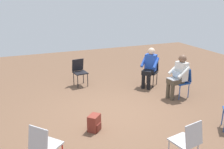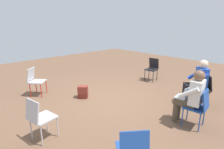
{
  "view_description": "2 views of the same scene",
  "coord_description": "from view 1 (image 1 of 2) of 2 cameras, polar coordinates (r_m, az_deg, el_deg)",
  "views": [
    {
      "loc": [
        5.11,
        -2.17,
        2.82
      ],
      "look_at": [
        -0.28,
        0.04,
        0.94
      ],
      "focal_mm": 40.0,
      "sensor_mm": 36.0,
      "label": 1
    },
    {
      "loc": [
        3.24,
        3.34,
        2.14
      ],
      "look_at": [
        0.19,
        0.17,
        0.83
      ],
      "focal_mm": 28.0,
      "sensor_mm": 36.0,
      "label": 2
    }
  ],
  "objects": [
    {
      "name": "chair_west",
      "position": [
        8.04,
        -7.47,
        0.94
      ],
      "size": [
        0.48,
        0.45,
        0.85
      ],
      "rotation": [
        0.0,
        0.0,
        -1.44
      ],
      "color": "black",
      "rests_on": "ground"
    },
    {
      "name": "chair_southeast",
      "position": [
        4.35,
        -15.3,
        -15.15
      ],
      "size": [
        0.58,
        0.59,
        0.85
      ],
      "rotation": [
        0.0,
        0.0,
        0.71
      ],
      "color": "#B7B7BC",
      "rests_on": "ground"
    },
    {
      "name": "backpack_near_laptop_user",
      "position": [
        5.49,
        -4.08,
        -11.16
      ],
      "size": [
        0.34,
        0.34,
        0.36
      ],
      "rotation": [
        0.0,
        0.0,
        5.49
      ],
      "color": "maroon",
      "rests_on": "ground"
    },
    {
      "name": "person_with_laptop",
      "position": [
        7.19,
        14.98,
        0.06
      ],
      "size": [
        0.53,
        0.55,
        1.24
      ],
      "rotation": [
        0.0,
        0.0,
        -3.04
      ],
      "color": "#4C4233",
      "rests_on": "ground"
    },
    {
      "name": "chair_east",
      "position": [
        4.5,
        16.87,
        -14.14
      ],
      "size": [
        0.5,
        0.46,
        0.85
      ],
      "rotation": [
        0.0,
        0.0,
        1.75
      ],
      "color": "#B7B7BC",
      "rests_on": "ground"
    },
    {
      "name": "chair_north",
      "position": [
        7.37,
        15.83,
        -1.21
      ],
      "size": [
        0.44,
        0.47,
        0.85
      ],
      "rotation": [
        0.0,
        0.0,
        -3.04
      ],
      "color": "#1E4799",
      "rests_on": "ground"
    },
    {
      "name": "person_in_blue",
      "position": [
        7.89,
        8.6,
        2.05
      ],
      "size": [
        0.63,
        0.63,
        1.24
      ],
      "rotation": [
        0.0,
        0.0,
        -2.46
      ],
      "color": "black",
      "rests_on": "ground"
    },
    {
      "name": "ground_plane",
      "position": [
        6.23,
        0.65,
        -9.02
      ],
      "size": [
        14.81,
        14.81,
        0.0
      ],
      "primitive_type": "plane",
      "color": "brown"
    },
    {
      "name": "chair_northwest",
      "position": [
        8.1,
        8.95,
        0.98
      ],
      "size": [
        0.58,
        0.58,
        0.85
      ],
      "rotation": [
        0.0,
        0.0,
        -2.46
      ],
      "color": "black",
      "rests_on": "ground"
    }
  ]
}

